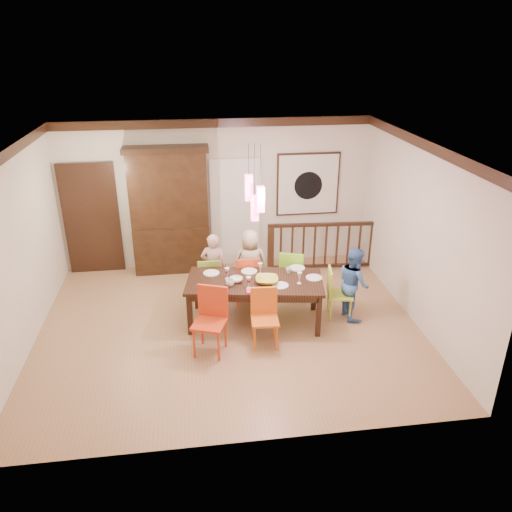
{
  "coord_description": "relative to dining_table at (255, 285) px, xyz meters",
  "views": [
    {
      "loc": [
        -0.52,
        -6.86,
        4.31
      ],
      "look_at": [
        0.47,
        0.32,
        1.08
      ],
      "focal_mm": 35.0,
      "sensor_mm": 36.0,
      "label": 1
    }
  ],
  "objects": [
    {
      "name": "wine_glass_c",
      "position": [
        -0.13,
        -0.26,
        0.18
      ],
      "size": [
        0.08,
        0.08,
        0.19
      ],
      "primitive_type": null,
      "color": "#590C19",
      "rests_on": "dining_table"
    },
    {
      "name": "cup_right",
      "position": [
        0.58,
        0.18,
        0.13
      ],
      "size": [
        0.11,
        0.11,
        0.09
      ],
      "primitive_type": "imported",
      "rotation": [
        0.0,
        0.0,
        0.08
      ],
      "color": "silver",
      "rests_on": "dining_table"
    },
    {
      "name": "plate_far_right",
      "position": [
        0.76,
        0.34,
        0.09
      ],
      "size": [
        0.26,
        0.26,
        0.01
      ],
      "primitive_type": "cylinder",
      "color": "white",
      "rests_on": "dining_table"
    },
    {
      "name": "plate_far_left",
      "position": [
        -0.67,
        0.34,
        0.09
      ],
      "size": [
        0.26,
        0.26,
        0.01
      ],
      "primitive_type": "cylinder",
      "color": "white",
      "rests_on": "dining_table"
    },
    {
      "name": "plate_near_left",
      "position": [
        -0.66,
        -0.26,
        0.09
      ],
      "size": [
        0.26,
        0.26,
        0.01
      ],
      "primitive_type": "cylinder",
      "color": "white",
      "rests_on": "dining_table"
    },
    {
      "name": "dining_table",
      "position": [
        0.0,
        0.0,
        0.0
      ],
      "size": [
        2.27,
        1.3,
        0.75
      ],
      "rotation": [
        0.0,
        0.0,
        -0.16
      ],
      "color": "black",
      "rests_on": "floor"
    },
    {
      "name": "chair_near_left",
      "position": [
        -0.76,
        -0.77,
        -0.09
      ],
      "size": [
        0.58,
        0.58,
        1.0
      ],
      "rotation": [
        0.0,
        0.0,
        -0.36
      ],
      "color": "red",
      "rests_on": "floor"
    },
    {
      "name": "chair_far_right",
      "position": [
        0.76,
        0.73,
        -0.14
      ],
      "size": [
        0.53,
        0.53,
        0.93
      ],
      "rotation": [
        0.0,
        0.0,
        2.82
      ],
      "color": "#7BC723",
      "rests_on": "floor"
    },
    {
      "name": "chair_far_left",
      "position": [
        -0.69,
        0.78,
        -0.18
      ],
      "size": [
        0.39,
        0.39,
        0.85
      ],
      "rotation": [
        0.0,
        0.0,
        3.11
      ],
      "color": "#79A334",
      "rests_on": "floor"
    },
    {
      "name": "wine_glass_b",
      "position": [
        0.12,
        0.21,
        0.18
      ],
      "size": [
        0.08,
        0.08,
        0.19
      ],
      "primitive_type": null,
      "color": "silver",
      "rests_on": "dining_table"
    },
    {
      "name": "white_doorway",
      "position": [
        -0.07,
        2.35,
        0.38
      ],
      "size": [
        0.97,
        0.05,
        2.22
      ],
      "primitive_type": "cube",
      "color": "silver",
      "rests_on": "wall_back"
    },
    {
      "name": "wall_left",
      "position": [
        -3.42,
        -0.12,
        0.78
      ],
      "size": [
        0.0,
        5.0,
        5.0
      ],
      "primitive_type": "plane",
      "rotation": [
        1.57,
        0.0,
        1.57
      ],
      "color": "beige",
      "rests_on": "floor"
    },
    {
      "name": "plate_near_mid",
      "position": [
        0.36,
        -0.25,
        0.09
      ],
      "size": [
        0.26,
        0.26,
        0.01
      ],
      "primitive_type": "cylinder",
      "color": "white",
      "rests_on": "dining_table"
    },
    {
      "name": "person_far_mid",
      "position": [
        0.04,
        0.89,
        -0.04
      ],
      "size": [
        0.63,
        0.42,
        1.25
      ],
      "primitive_type": "imported",
      "rotation": [
        0.0,
        0.0,
        3.1
      ],
      "color": "#BAAF8D",
      "rests_on": "floor"
    },
    {
      "name": "chair_end_right",
      "position": [
        1.39,
        -0.06,
        -0.17
      ],
      "size": [
        0.46,
        0.46,
        0.87
      ],
      "rotation": [
        0.0,
        0.0,
        1.4
      ],
      "color": "#ACC533",
      "rests_on": "floor"
    },
    {
      "name": "plate_far_mid",
      "position": [
        -0.05,
        0.32,
        0.09
      ],
      "size": [
        0.26,
        0.26,
        0.01
      ],
      "primitive_type": "cylinder",
      "color": "white",
      "rests_on": "dining_table"
    },
    {
      "name": "chair_far_mid",
      "position": [
        -0.06,
        0.68,
        -0.16
      ],
      "size": [
        0.41,
        0.41,
        0.89
      ],
      "rotation": [
        0.0,
        0.0,
        3.15
      ],
      "color": "red",
      "rests_on": "floor"
    },
    {
      "name": "person_far_left",
      "position": [
        -0.6,
        0.85,
        -0.05
      ],
      "size": [
        0.51,
        0.39,
        1.23
      ],
      "primitive_type": "imported",
      "rotation": [
        0.0,
        0.0,
        2.9
      ],
      "color": "beige",
      "rests_on": "floor"
    },
    {
      "name": "china_hutch",
      "position": [
        -1.34,
        2.18,
        0.56
      ],
      "size": [
        1.55,
        0.46,
        2.46
      ],
      "color": "black",
      "rests_on": "floor"
    },
    {
      "name": "cup_left",
      "position": [
        -0.4,
        -0.14,
        0.13
      ],
      "size": [
        0.17,
        0.17,
        0.1
      ],
      "primitive_type": "imported",
      "rotation": [
        0.0,
        0.0,
        -0.3
      ],
      "color": "silver",
      "rests_on": "dining_table"
    },
    {
      "name": "crown_molding",
      "position": [
        -0.42,
        -0.12,
        2.15
      ],
      "size": [
        6.0,
        5.0,
        0.16
      ],
      "primitive_type": null,
      "color": "black",
      "rests_on": "wall_back"
    },
    {
      "name": "wall_right",
      "position": [
        2.58,
        -0.12,
        0.78
      ],
      "size": [
        0.0,
        5.0,
        5.0
      ],
      "primitive_type": "plane",
      "rotation": [
        1.57,
        0.0,
        -1.57
      ],
      "color": "beige",
      "rests_on": "floor"
    },
    {
      "name": "person_end_right",
      "position": [
        1.62,
        -0.04,
        -0.06
      ],
      "size": [
        0.51,
        0.63,
        1.21
      ],
      "primitive_type": "imported",
      "rotation": [
        0.0,
        0.0,
        1.66
      ],
      "color": "#406DB4",
      "rests_on": "floor"
    },
    {
      "name": "plate_end_right",
      "position": [
        0.95,
        -0.06,
        0.09
      ],
      "size": [
        0.26,
        0.26,
        0.01
      ],
      "primitive_type": "cylinder",
      "color": "white",
      "rests_on": "dining_table"
    },
    {
      "name": "serving_bowl",
      "position": [
        0.18,
        -0.11,
        0.13
      ],
      "size": [
        0.4,
        0.4,
        0.09
      ],
      "primitive_type": "imported",
      "rotation": [
        0.0,
        0.0,
        -0.12
      ],
      "color": "gold",
      "rests_on": "dining_table"
    },
    {
      "name": "chair_near_mid",
      "position": [
        0.06,
        -0.7,
        -0.16
      ],
      "size": [
        0.42,
        0.42,
        0.89
      ],
      "rotation": [
        0.0,
        0.0,
        -0.06
      ],
      "color": "#D66018",
      "rests_on": "floor"
    },
    {
      "name": "painting",
      "position": [
        1.38,
        2.34,
        0.93
      ],
      "size": [
        1.25,
        0.06,
        1.25
      ],
      "color": "black",
      "rests_on": "wall_back"
    },
    {
      "name": "floor",
      "position": [
        -0.42,
        -0.12,
        -0.67
      ],
      "size": [
        6.0,
        6.0,
        0.0
      ],
      "primitive_type": "plane",
      "color": "#A3754F",
      "rests_on": "ground"
    },
    {
      "name": "wine_glass_a",
      "position": [
        -0.43,
        0.11,
        0.18
      ],
      "size": [
        0.08,
        0.08,
        0.19
      ],
      "primitive_type": null,
      "color": "#590C19",
      "rests_on": "dining_table"
    },
    {
      "name": "balustrade",
      "position": [
        1.67,
        1.83,
        -0.17
      ],
      "size": [
        2.32,
        0.22,
        0.96
      ],
      "rotation": [
        0.0,
        0.0,
        -0.06
      ],
      "color": "black",
      "rests_on": "floor"
    },
    {
      "name": "wine_glass_d",
      "position": [
        0.67,
        -0.2,
        0.18
      ],
      "size": [
        0.08,
        0.08,
        0.19
      ],
      "primitive_type": null,
      "color": "silver",
      "rests_on": "dining_table"
    },
    {
      "name": "pendant_cluster",
      "position": [
        0.0,
        -0.0,
        1.44
      ],
      "size": [
        0.27,
        0.21,
        1.14
      ],
      "color": "#ED4778",
      "rests_on": "ceiling"
    },
    {
      "name": "napkin",
      "position": [
        -0.09,
        -0.36,
        0.09
      ],
      "size": [
        0.18,
        0.14,
        0.01
      ],
      "primitive_type": "cube",
      "color": "#D83359",
      "rests_on": "dining_table"
    },
    {
      "name": "small_bowl",
      "position": [
        -0.29,
        -0.01,
        0.12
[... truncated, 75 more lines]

